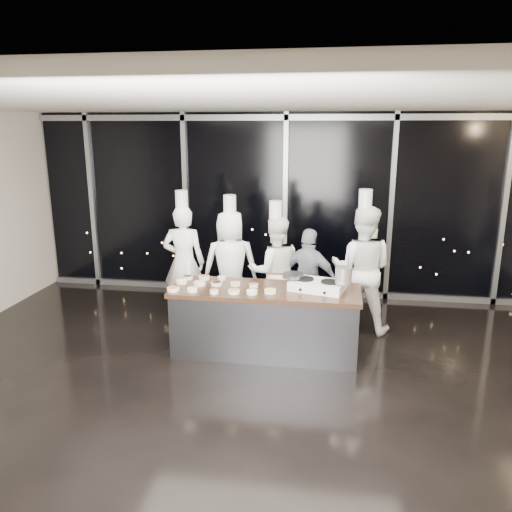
{
  "coord_description": "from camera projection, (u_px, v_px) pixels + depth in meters",
  "views": [
    {
      "loc": [
        0.84,
        -5.24,
        2.95
      ],
      "look_at": [
        -0.17,
        1.2,
        1.26
      ],
      "focal_mm": 35.0,
      "sensor_mm": 36.0,
      "label": 1
    }
  ],
  "objects": [
    {
      "name": "frying_pan",
      "position": [
        292.0,
        275.0,
        6.53
      ],
      "size": [
        0.51,
        0.34,
        0.05
      ],
      "rotation": [
        0.0,
        0.0,
        -0.24
      ],
      "color": "slate",
      "rests_on": "stove"
    },
    {
      "name": "guest",
      "position": [
        309.0,
        280.0,
        7.35
      ],
      "size": [
        0.97,
        0.64,
        1.53
      ],
      "rotation": [
        0.0,
        0.0,
        2.81
      ],
      "color": "#131E36",
      "rests_on": "ground"
    },
    {
      "name": "stock_pot",
      "position": [
        343.0,
        275.0,
        6.26
      ],
      "size": [
        0.25,
        0.25,
        0.21
      ],
      "primitive_type": "cylinder",
      "rotation": [
        0.0,
        0.0,
        -0.24
      ],
      "color": "#A5A5A7",
      "rests_on": "stove"
    },
    {
      "name": "window_wall",
      "position": [
        285.0,
        206.0,
        8.75
      ],
      "size": [
        8.9,
        0.11,
        3.2
      ],
      "color": "black",
      "rests_on": "ground"
    },
    {
      "name": "room_shell",
      "position": [
        271.0,
        195.0,
        5.28
      ],
      "size": [
        9.02,
        7.02,
        3.21
      ],
      "color": "beige",
      "rests_on": "ground"
    },
    {
      "name": "ground",
      "position": [
        255.0,
        385.0,
        5.88
      ],
      "size": [
        9.0,
        9.0,
        0.0
      ],
      "primitive_type": "plane",
      "color": "black",
      "rests_on": "ground"
    },
    {
      "name": "chef_far_left",
      "position": [
        184.0,
        261.0,
        7.77
      ],
      "size": [
        0.68,
        0.47,
        2.02
      ],
      "rotation": [
        0.0,
        0.0,
        3.2
      ],
      "color": "white",
      "rests_on": "ground"
    },
    {
      "name": "squeeze_bottle",
      "position": [
        188.0,
        268.0,
        6.98
      ],
      "size": [
        0.08,
        0.08,
        0.27
      ],
      "color": "silver",
      "rests_on": "demo_counter"
    },
    {
      "name": "prep_bowls",
      "position": [
        214.0,
        285.0,
        6.58
      ],
      "size": [
        1.4,
        0.71,
        0.05
      ],
      "color": "white",
      "rests_on": "demo_counter"
    },
    {
      "name": "chef_right",
      "position": [
        362.0,
        269.0,
        7.27
      ],
      "size": [
        1.0,
        0.83,
        2.1
      ],
      "rotation": [
        0.0,
        0.0,
        3.0
      ],
      "color": "white",
      "rests_on": "ground"
    },
    {
      "name": "stove",
      "position": [
        317.0,
        285.0,
        6.44
      ],
      "size": [
        0.76,
        0.57,
        0.14
      ],
      "rotation": [
        0.0,
        0.0,
        -0.24
      ],
      "color": "white",
      "rests_on": "demo_counter"
    },
    {
      "name": "demo_counter",
      "position": [
        265.0,
        321.0,
        6.62
      ],
      "size": [
        2.46,
        0.86,
        0.9
      ],
      "color": "#3D3D43",
      "rests_on": "ground"
    },
    {
      "name": "chef_left",
      "position": [
        231.0,
        265.0,
        7.68
      ],
      "size": [
        0.97,
        0.76,
        1.97
      ],
      "rotation": [
        0.0,
        0.0,
        3.41
      ],
      "color": "white",
      "rests_on": "ground"
    },
    {
      "name": "chef_center",
      "position": [
        275.0,
        270.0,
        7.52
      ],
      "size": [
        0.95,
        0.83,
        1.9
      ],
      "rotation": [
        0.0,
        0.0,
        3.41
      ],
      "color": "white",
      "rests_on": "ground"
    }
  ]
}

